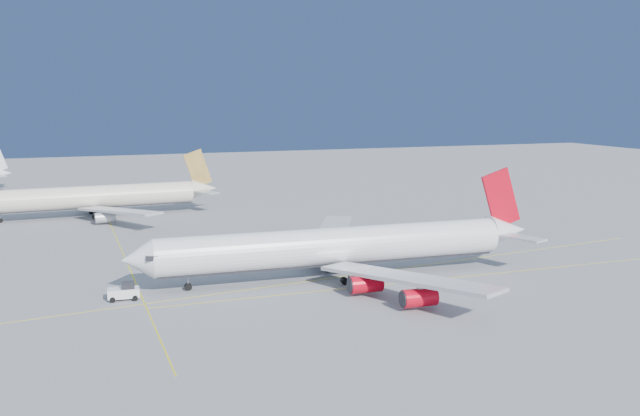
% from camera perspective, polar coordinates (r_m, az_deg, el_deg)
% --- Properties ---
extents(ground, '(500.00, 500.00, 0.00)m').
position_cam_1_polar(ground, '(127.16, 3.78, -4.45)').
color(ground, slate).
rests_on(ground, ground).
extents(taxiway_lines, '(118.86, 140.00, 0.02)m').
position_cam_1_polar(taxiway_lines, '(127.95, -3.44, -4.36)').
color(taxiway_lines, yellow).
rests_on(taxiway_lines, ground).
extents(airliner_virgin, '(69.65, 62.61, 17.19)m').
position_cam_1_polar(airliner_virgin, '(116.37, 1.82, -3.09)').
color(airliner_virgin, white).
rests_on(airliner_virgin, ground).
extents(airliner_etihad, '(60.90, 56.21, 15.90)m').
position_cam_1_polar(airliner_etihad, '(182.95, -17.47, 0.84)').
color(airliner_etihad, beige).
rests_on(airliner_etihad, ground).
extents(pushback_tug, '(4.64, 3.00, 2.54)m').
position_cam_1_polar(pushback_tug, '(108.63, -15.38, -6.47)').
color(pushback_tug, white).
rests_on(pushback_tug, ground).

